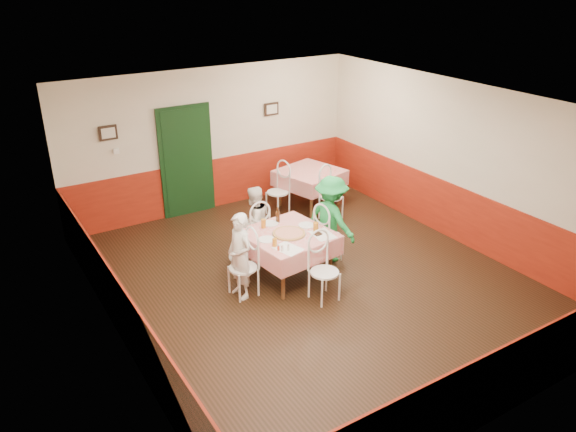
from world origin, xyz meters
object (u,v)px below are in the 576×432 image
diner_right (331,219)px  wallet (318,234)px  glass_b (316,227)px  diner_far (254,222)px  chair_second_a (278,192)px  glass_c (263,223)px  beer_bottle (278,215)px  chair_near (325,272)px  main_table (288,255)px  chair_left (243,268)px  chair_right (328,236)px  second_table (310,188)px  diner_left (240,256)px  chair_second_b (331,197)px  glass_a (275,242)px  chair_far (256,232)px  pizza (289,233)px

diner_right → wallet: bearing=115.0°
glass_b → diner_far: (-0.50, 1.07, -0.22)m
chair_second_a → glass_c: bearing=-51.3°
beer_bottle → chair_near: bearing=-88.8°
main_table → chair_left: chair_left is taller
chair_second_a → diner_far: bearing=-58.3°
chair_right → diner_right: 0.29m
chair_second_a → chair_left: bearing=-55.4°
wallet → beer_bottle: bearing=104.9°
second_table → wallet: 2.93m
chair_near → diner_left: diner_left is taller
wallet → diner_far: size_ratio=0.09×
chair_second_b → glass_c: bearing=-167.8°
chair_second_a → diner_left: bearing=-56.1°
chair_near → chair_second_a: same height
chair_near → diner_right: diner_right is taller
chair_left → chair_second_b: same height
diner_far → diner_right: bearing=123.8°
chair_left → glass_a: bearing=67.7°
chair_far → glass_c: glass_c is taller
main_table → chair_left: bearing=-173.1°
second_table → diner_far: bearing=-146.8°
diner_left → diner_right: bearing=89.5°
diner_far → beer_bottle: bearing=93.4°
main_table → beer_bottle: bearing=80.1°
diner_right → chair_second_a: bearing=-17.7°
chair_second_b → glass_b: bearing=-147.2°
glass_a → diner_far: (0.29, 1.16, -0.20)m
chair_second_a → pizza: (-1.13, -2.22, 0.33)m
chair_right → glass_c: size_ratio=6.32×
diner_left → chair_right: bearing=89.5°
chair_near → pizza: 0.88m
glass_c → diner_left: 0.84m
diner_right → diner_far: bearing=40.6°
chair_far → glass_a: bearing=79.3°
second_table → chair_near: size_ratio=1.24×
chair_second_b → wallet: 2.32m
chair_near → chair_far: bearing=95.2°
diner_far → glass_a: bearing=57.9°
main_table → glass_b: 0.63m
diner_right → second_table: bearing=-36.6°
chair_far → wallet: (0.46, -1.13, 0.32)m
second_table → chair_near: (-1.77, -3.03, 0.08)m
diner_far → chair_far: bearing=78.8°
beer_bottle → diner_far: (-0.18, 0.46, -0.26)m
glass_a → glass_c: size_ratio=0.88×
wallet → diner_far: diner_far is taller
chair_left → chair_far: same height
wallet → diner_right: size_ratio=0.07×
chair_left → glass_c: size_ratio=6.32×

